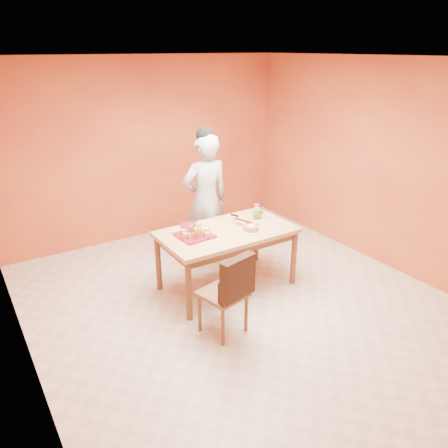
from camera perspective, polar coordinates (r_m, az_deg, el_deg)
floor at (r=5.22m, az=2.01°, el=-10.21°), size 5.00×5.00×0.00m
ceiling at (r=4.41m, az=2.51°, el=20.93°), size 5.00×5.00×0.00m
wall_back at (r=6.77m, az=-10.07°, el=9.52°), size 4.50×0.00×4.50m
wall_left at (r=3.90m, az=-26.10°, el=-1.95°), size 0.00×5.00×5.00m
wall_right at (r=6.16m, az=19.85°, el=7.30°), size 0.00×5.00×5.00m
dining_table at (r=5.25m, az=0.38°, el=-1.76°), size 1.60×0.90×0.76m
dining_chair at (r=4.48m, az=-0.01°, el=-8.87°), size 0.51×0.58×0.93m
pastry_pile at (r=5.03m, az=-3.89°, el=-0.79°), size 0.34×0.34×0.11m
person at (r=5.80m, az=-2.42°, el=3.06°), size 0.68×0.47×1.79m
pastry_platter at (r=5.05m, az=-3.87°, el=-1.48°), size 0.40×0.40×0.02m
red_dinner_plate at (r=5.34m, az=-4.40°, el=-0.18°), size 0.30×0.30×0.02m
white_cake_plate at (r=5.21m, az=3.50°, el=-0.79°), size 0.28×0.28×0.01m
sponge_cake at (r=5.20m, az=3.51°, el=-0.49°), size 0.21×0.21×0.05m
cake_server at (r=5.33m, az=2.47°, el=0.46°), size 0.13×0.26×0.01m
egg_ornament at (r=5.56m, az=4.37°, el=1.48°), size 0.13×0.11×0.16m
magenta_glass at (r=5.78m, az=4.29°, el=2.07°), size 0.08×0.08×0.11m
checker_tin at (r=5.77m, az=4.62°, el=1.62°), size 0.11×0.11×0.03m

